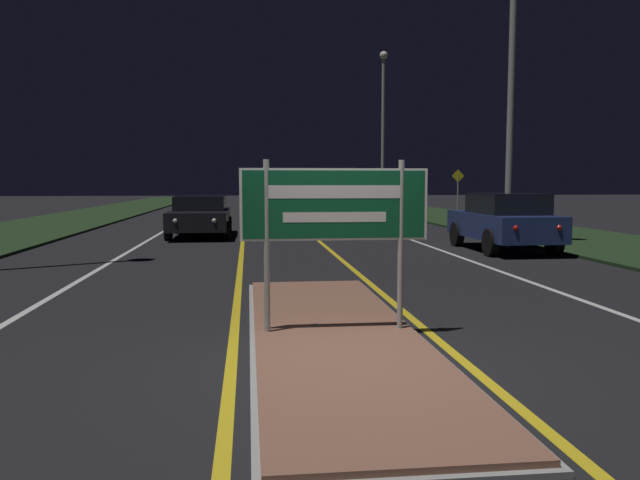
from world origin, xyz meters
TOP-DOWN VIEW (x-y plane):
  - ground_plane at (0.00, 0.00)m, footprint 160.00×160.00m
  - median_island at (0.00, 1.16)m, footprint 2.01×7.41m
  - verge_left at (-9.50, 20.00)m, footprint 5.00×100.00m
  - verge_right at (9.50, 20.00)m, footprint 5.00×100.00m
  - centre_line_yellow_left at (-1.20, 25.00)m, footprint 0.12×70.00m
  - centre_line_yellow_right at (1.20, 25.00)m, footprint 0.12×70.00m
  - lane_line_white_left at (-4.20, 25.00)m, footprint 0.12×70.00m
  - lane_line_white_right at (4.20, 25.00)m, footprint 0.12×70.00m
  - edge_line_white_left at (-7.20, 25.00)m, footprint 0.10×70.00m
  - edge_line_white_right at (7.20, 25.00)m, footprint 0.10×70.00m
  - highway_sign at (0.00, 1.16)m, footprint 2.22×0.07m
  - streetlight_right_near at (6.20, 10.62)m, footprint 0.56×0.56m
  - streetlight_right_far at (6.50, 28.40)m, footprint 0.44×0.44m
  - car_receding_0 at (5.86, 10.05)m, footprint 1.90×4.17m
  - car_receding_1 at (2.66, 23.18)m, footprint 1.95×4.05m
  - car_receding_2 at (6.08, 34.72)m, footprint 2.01×4.75m
  - car_approaching_0 at (-2.64, 15.57)m, footprint 2.03×4.64m
  - warning_sign at (8.85, 22.52)m, footprint 0.60×0.06m

SIDE VIEW (x-z plane):
  - ground_plane at x=0.00m, z-range 0.00..0.00m
  - centre_line_yellow_left at x=-1.20m, z-range 0.00..0.01m
  - centre_line_yellow_right at x=1.20m, z-range 0.00..0.01m
  - lane_line_white_left at x=-4.20m, z-range 0.00..0.01m
  - lane_line_white_right at x=4.20m, z-range 0.00..0.01m
  - edge_line_white_left at x=-7.20m, z-range 0.00..0.01m
  - edge_line_white_right at x=7.20m, z-range 0.00..0.01m
  - verge_left at x=-9.50m, z-range 0.00..0.08m
  - verge_right at x=9.50m, z-range 0.00..0.08m
  - median_island at x=0.00m, z-range -0.01..0.09m
  - car_approaching_0 at x=-2.64m, z-range 0.04..1.42m
  - car_receding_2 at x=6.08m, z-range 0.05..1.45m
  - car_receding_1 at x=2.66m, z-range 0.05..1.56m
  - car_receding_0 at x=5.86m, z-range 0.04..1.60m
  - warning_sign at x=8.85m, z-range 0.32..2.68m
  - highway_sign at x=0.00m, z-range 0.51..2.53m
  - streetlight_right_far at x=6.50m, z-range 0.89..9.93m
  - streetlight_right_near at x=6.20m, z-range 1.57..11.95m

